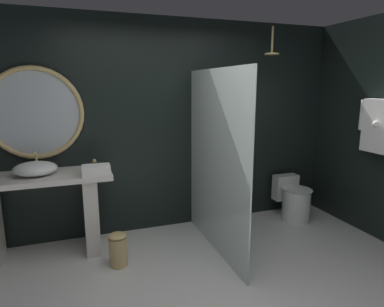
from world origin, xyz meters
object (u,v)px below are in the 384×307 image
(round_wall_mirror, at_px, (35,113))
(rain_shower_head, at_px, (272,51))
(soap_dispenser, at_px, (95,166))
(toilet, at_px, (293,200))
(vessel_sink, at_px, (35,169))
(waste_bin, at_px, (118,249))
(folded_hand_towel, at_px, (96,170))
(hanging_bathrobe, at_px, (381,124))

(round_wall_mirror, xyz_separation_m, rain_shower_head, (2.71, -0.28, 0.70))
(soap_dispenser, bearing_deg, toilet, -0.11)
(vessel_sink, bearing_deg, waste_bin, -31.82)
(soap_dispenser, height_order, rain_shower_head, rain_shower_head)
(soap_dispenser, distance_m, waste_bin, 0.90)
(vessel_sink, distance_m, waste_bin, 1.18)
(folded_hand_towel, bearing_deg, soap_dispenser, 93.51)
(rain_shower_head, distance_m, folded_hand_towel, 2.50)
(rain_shower_head, bearing_deg, round_wall_mirror, 174.13)
(rain_shower_head, bearing_deg, vessel_sink, -179.93)
(soap_dispenser, xyz_separation_m, waste_bin, (0.16, -0.42, -0.78))
(round_wall_mirror, relative_size, rain_shower_head, 3.02)
(round_wall_mirror, height_order, rain_shower_head, rain_shower_head)
(rain_shower_head, distance_m, waste_bin, 2.89)
(waste_bin, bearing_deg, rain_shower_head, 13.03)
(vessel_sink, relative_size, soap_dispenser, 3.19)
(soap_dispenser, relative_size, round_wall_mirror, 0.13)
(toilet, bearing_deg, folded_hand_towel, -177.11)
(soap_dispenser, height_order, folded_hand_towel, soap_dispenser)
(soap_dispenser, distance_m, toilet, 2.67)
(soap_dispenser, bearing_deg, folded_hand_towel, -86.49)
(hanging_bathrobe, xyz_separation_m, waste_bin, (-2.92, 0.37, -1.20))
(hanging_bathrobe, relative_size, folded_hand_towel, 2.39)
(round_wall_mirror, height_order, toilet, round_wall_mirror)
(round_wall_mirror, bearing_deg, toilet, -5.84)
(soap_dispenser, bearing_deg, hanging_bathrobe, -14.54)
(soap_dispenser, distance_m, folded_hand_towel, 0.14)
(toilet, height_order, folded_hand_towel, folded_hand_towel)
(vessel_sink, distance_m, round_wall_mirror, 0.61)
(round_wall_mirror, distance_m, rain_shower_head, 2.82)
(toilet, xyz_separation_m, waste_bin, (-2.42, -0.42, -0.09))
(vessel_sink, bearing_deg, hanging_bathrobe, -12.82)
(round_wall_mirror, relative_size, waste_bin, 2.86)
(waste_bin, xyz_separation_m, folded_hand_towel, (-0.15, 0.29, 0.77))
(soap_dispenser, xyz_separation_m, hanging_bathrobe, (3.08, -0.80, 0.42))
(vessel_sink, height_order, waste_bin, vessel_sink)
(round_wall_mirror, xyz_separation_m, toilet, (3.14, -0.32, -1.25))
(round_wall_mirror, bearing_deg, folded_hand_towel, -38.46)
(vessel_sink, bearing_deg, round_wall_mirror, 86.04)
(round_wall_mirror, bearing_deg, rain_shower_head, -5.87)
(hanging_bathrobe, height_order, waste_bin, hanging_bathrobe)
(round_wall_mirror, distance_m, toilet, 3.39)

